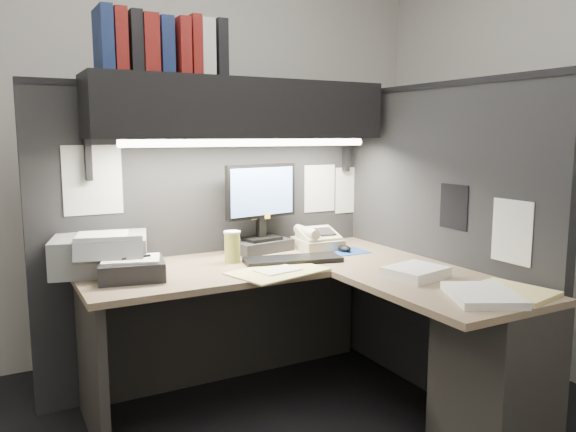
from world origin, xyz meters
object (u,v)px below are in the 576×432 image
object	(u,v)px
desk	(371,341)
coffee_cup	(232,248)
overhead_shelf	(240,109)
printer	(101,253)
telephone	(318,240)
keyboard	(293,260)
monitor	(261,217)
notebook_stack	(132,270)

from	to	relation	value
desk	coffee_cup	xyz separation A→B (m)	(-0.41, 0.62, 0.36)
overhead_shelf	printer	bearing A→B (deg)	-179.49
telephone	coffee_cup	size ratio (longest dim) A/B	1.62
desk	keyboard	bearing A→B (deg)	106.80
printer	telephone	bearing A→B (deg)	12.45
monitor	printer	size ratio (longest dim) A/B	1.14
overhead_shelf	printer	size ratio (longest dim) A/B	3.68
keyboard	notebook_stack	size ratio (longest dim) A/B	1.75
coffee_cup	notebook_stack	bearing A→B (deg)	-169.35
coffee_cup	printer	size ratio (longest dim) A/B	0.35
desk	telephone	bearing A→B (deg)	78.39
overhead_shelf	coffee_cup	bearing A→B (deg)	-130.06
overhead_shelf	keyboard	size ratio (longest dim) A/B	3.14
keyboard	telephone	world-z (taller)	telephone
telephone	printer	distance (m)	1.18
monitor	printer	bearing A→B (deg)	172.96
coffee_cup	notebook_stack	xyz separation A→B (m)	(-0.53, -0.10, -0.03)
keyboard	printer	size ratio (longest dim) A/B	1.17
monitor	keyboard	world-z (taller)	monitor
telephone	printer	xyz separation A→B (m)	(-1.18, 0.04, 0.04)
overhead_shelf	coffee_cup	world-z (taller)	overhead_shelf
desk	monitor	bearing A→B (deg)	101.88
desk	telephone	world-z (taller)	telephone
coffee_cup	printer	distance (m)	0.63
desk	keyboard	distance (m)	0.58
monitor	notebook_stack	size ratio (longest dim) A/B	1.71
desk	monitor	distance (m)	0.94
desk	printer	size ratio (longest dim) A/B	4.03
desk	keyboard	world-z (taller)	keyboard
keyboard	coffee_cup	size ratio (longest dim) A/B	3.31
telephone	coffee_cup	distance (m)	0.57
notebook_stack	keyboard	bearing A→B (deg)	-3.16
overhead_shelf	notebook_stack	bearing A→B (deg)	-159.97
monitor	notebook_stack	xyz separation A→B (m)	(-0.77, -0.27, -0.15)
coffee_cup	notebook_stack	size ratio (longest dim) A/B	0.53
keyboard	telephone	xyz separation A→B (m)	(0.29, 0.23, 0.04)
overhead_shelf	notebook_stack	xyz separation A→B (m)	(-0.64, -0.23, -0.73)
monitor	printer	distance (m)	0.87
desk	printer	bearing A→B (deg)	144.13
monitor	keyboard	bearing A→B (deg)	-95.90
overhead_shelf	notebook_stack	world-z (taller)	overhead_shelf
telephone	notebook_stack	world-z (taller)	telephone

